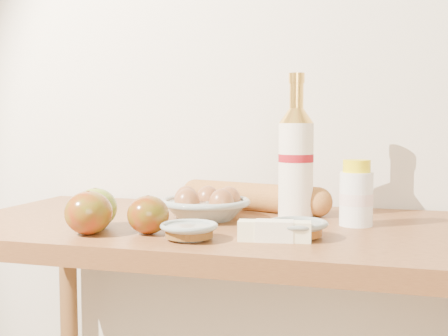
{
  "coord_description": "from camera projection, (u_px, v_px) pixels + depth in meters",
  "views": [
    {
      "loc": [
        0.32,
        0.03,
        1.11
      ],
      "look_at": [
        0.0,
        1.15,
        1.02
      ],
      "focal_mm": 45.0,
      "sensor_mm": 36.0,
      "label": 1
    }
  ],
  "objects": [
    {
      "name": "bourbon_bottle",
      "position": [
        296.0,
        159.0,
        1.27
      ],
      "size": [
        0.1,
        0.1,
        0.33
      ],
      "rotation": [
        0.0,
        0.0,
        -0.28
      ],
      "color": "white",
      "rests_on": "table"
    },
    {
      "name": "apple_redgreen_front",
      "position": [
        89.0,
        213.0,
        1.07
      ],
      "size": [
        0.11,
        0.11,
        0.08
      ],
      "rotation": [
        0.0,
        0.0,
        0.25
      ],
      "color": "#96080B",
      "rests_on": "table"
    },
    {
      "name": "cream_bottle",
      "position": [
        356.0,
        195.0,
        1.17
      ],
      "size": [
        0.08,
        0.08,
        0.14
      ],
      "rotation": [
        0.0,
        0.0,
        0.17
      ],
      "color": "white",
      "rests_on": "table"
    },
    {
      "name": "syrup_bowl",
      "position": [
        297.0,
        229.0,
        1.04
      ],
      "size": [
        0.15,
        0.15,
        0.03
      ],
      "rotation": [
        0.0,
        0.0,
        -0.34
      ],
      "color": "gray",
      "rests_on": "table"
    },
    {
      "name": "back_wall",
      "position": [
        261.0,
        54.0,
        1.5
      ],
      "size": [
        3.5,
        0.02,
        2.6
      ],
      "primitive_type": "cube",
      "color": "beige",
      "rests_on": "ground"
    },
    {
      "name": "table",
      "position": [
        228.0,
        278.0,
        1.22
      ],
      "size": [
        1.2,
        0.6,
        0.9
      ],
      "color": "brown",
      "rests_on": "ground"
    },
    {
      "name": "butter_stick",
      "position": [
        274.0,
        231.0,
        1.01
      ],
      "size": [
        0.13,
        0.05,
        0.04
      ],
      "rotation": [
        0.0,
        0.0,
        0.14
      ],
      "color": "#F5F2BE",
      "rests_on": "table"
    },
    {
      "name": "apple_yellowgreen",
      "position": [
        95.0,
        208.0,
        1.14
      ],
      "size": [
        0.1,
        0.1,
        0.08
      ],
      "rotation": [
        0.0,
        0.0,
        0.08
      ],
      "color": "olive",
      "rests_on": "table"
    },
    {
      "name": "apple_redgreen_right",
      "position": [
        148.0,
        215.0,
        1.08
      ],
      "size": [
        0.11,
        0.11,
        0.08
      ],
      "rotation": [
        0.0,
        0.0,
        0.41
      ],
      "color": "#890708",
      "rests_on": "table"
    },
    {
      "name": "baguette",
      "position": [
        253.0,
        197.0,
        1.37
      ],
      "size": [
        0.41,
        0.18,
        0.07
      ],
      "rotation": [
        0.0,
        0.0,
        -0.28
      ],
      "color": "#BD7C39",
      "rests_on": "table"
    },
    {
      "name": "egg_bowl",
      "position": [
        206.0,
        206.0,
        1.25
      ],
      "size": [
        0.23,
        0.23,
        0.07
      ],
      "rotation": [
        0.0,
        0.0,
        0.17
      ],
      "color": "gray",
      "rests_on": "table"
    },
    {
      "name": "sugar_bowl",
      "position": [
        189.0,
        231.0,
        1.03
      ],
      "size": [
        0.14,
        0.14,
        0.03
      ],
      "rotation": [
        0.0,
        0.0,
        -0.42
      ],
      "color": "gray",
      "rests_on": "table"
    }
  ]
}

